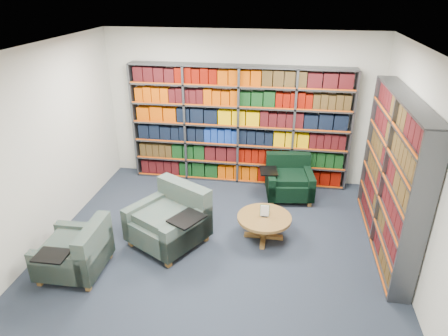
# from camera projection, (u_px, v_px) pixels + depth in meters

# --- Properties ---
(room_shell) EXTENTS (5.02, 5.02, 2.82)m
(room_shell) POSITION_uv_depth(u_px,v_px,m) (217.00, 163.00, 5.15)
(room_shell) COLOR #1B222F
(room_shell) RESTS_ON ground
(bookshelf_back) EXTENTS (4.00, 0.28, 2.20)m
(bookshelf_back) POSITION_uv_depth(u_px,v_px,m) (239.00, 126.00, 7.38)
(bookshelf_back) COLOR #47494F
(bookshelf_back) RESTS_ON ground
(bookshelf_right) EXTENTS (0.28, 2.50, 2.20)m
(bookshelf_right) POSITION_uv_depth(u_px,v_px,m) (392.00, 176.00, 5.48)
(bookshelf_right) COLOR #47494F
(bookshelf_right) RESTS_ON ground
(chair_teal_left) EXTENTS (1.27, 1.27, 0.85)m
(chair_teal_left) POSITION_uv_depth(u_px,v_px,m) (172.00, 220.00, 5.86)
(chair_teal_left) COLOR #092E38
(chair_teal_left) RESTS_ON ground
(chair_green_right) EXTENTS (0.99, 0.89, 0.72)m
(chair_green_right) POSITION_uv_depth(u_px,v_px,m) (288.00, 180.00, 7.16)
(chair_green_right) COLOR black
(chair_green_right) RESTS_ON ground
(chair_teal_front) EXTENTS (0.81, 0.94, 0.73)m
(chair_teal_front) POSITION_uv_depth(u_px,v_px,m) (79.00, 253.00, 5.23)
(chair_teal_front) COLOR #092E38
(chair_teal_front) RESTS_ON ground
(coffee_table) EXTENTS (0.80, 0.80, 0.57)m
(coffee_table) POSITION_uv_depth(u_px,v_px,m) (264.00, 221.00, 5.92)
(coffee_table) COLOR brown
(coffee_table) RESTS_ON ground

